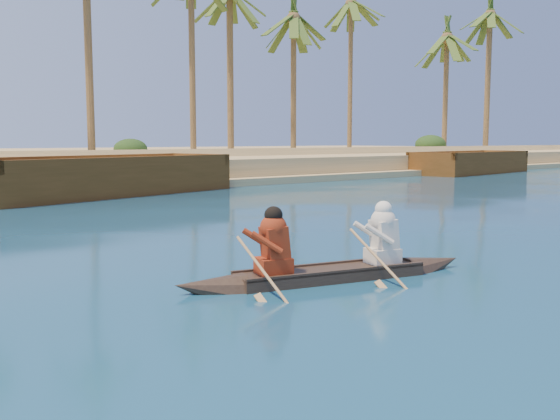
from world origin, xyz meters
TOP-DOWN VIEW (x-y plane):
  - canoe at (4.22, 4.42)m, footprint 5.28×2.05m
  - barge_mid at (8.08, 22.00)m, footprint 12.00×6.33m
  - barge_right at (34.63, 22.00)m, footprint 10.90×4.63m

SIDE VIEW (x-z plane):
  - canoe at x=4.22m, z-range -0.45..1.01m
  - barge_right at x=34.63m, z-range -0.26..1.50m
  - barge_mid at x=8.08m, z-range -0.29..1.62m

